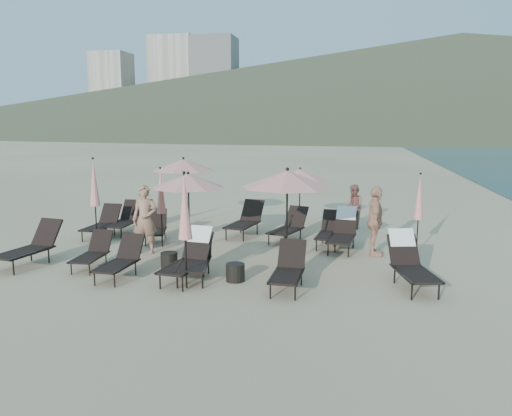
% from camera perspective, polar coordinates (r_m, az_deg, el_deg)
% --- Properties ---
extents(ground, '(800.00, 800.00, 0.00)m').
position_cam_1_polar(ground, '(11.66, -2.62, -8.16)').
color(ground, '#D6BA8C').
rests_on(ground, ground).
extents(volcanic_headland, '(690.00, 690.00, 55.00)m').
position_cam_1_polar(volcanic_headland, '(321.67, 24.17, 12.75)').
color(volcanic_headland, brown).
rests_on(volcanic_headland, ground).
extents(hotel_skyline, '(109.00, 82.00, 55.00)m').
position_cam_1_polar(hotel_skyline, '(298.70, -7.81, 13.34)').
color(hotel_skyline, beige).
rests_on(hotel_skyline, ground).
extents(lounger_0, '(0.98, 1.94, 1.07)m').
position_cam_1_polar(lounger_0, '(13.94, -24.35, -3.94)').
color(lounger_0, black).
rests_on(lounger_0, ground).
extents(lounger_1, '(0.67, 1.60, 0.90)m').
position_cam_1_polar(lounger_1, '(12.14, -15.21, -5.69)').
color(lounger_1, black).
rests_on(lounger_1, ground).
extents(lounger_2, '(0.88, 1.86, 1.12)m').
position_cam_1_polar(lounger_2, '(11.70, -7.59, -5.45)').
color(lounger_2, black).
rests_on(lounger_2, ground).
extents(lounger_3, '(0.97, 1.86, 1.02)m').
position_cam_1_polar(lounger_3, '(11.78, -6.98, -5.62)').
color(lounger_3, black).
rests_on(lounger_3, ground).
extents(lounger_4, '(0.66, 1.65, 0.94)m').
position_cam_1_polar(lounger_4, '(10.96, 3.73, -6.91)').
color(lounger_4, black).
rests_on(lounger_4, ground).
extents(lounger_5, '(1.08, 1.94, 1.15)m').
position_cam_1_polar(lounger_5, '(11.59, 17.20, -5.86)').
color(lounger_5, black).
rests_on(lounger_5, ground).
extents(lounger_6, '(0.66, 1.69, 0.97)m').
position_cam_1_polar(lounger_6, '(16.62, -17.13, -1.62)').
color(lounger_6, black).
rests_on(lounger_6, ground).
extents(lounger_7, '(1.00, 1.64, 0.89)m').
position_cam_1_polar(lounger_7, '(15.69, -11.35, -2.17)').
color(lounger_7, black).
rests_on(lounger_7, ground).
extents(lounger_8, '(1.03, 1.95, 1.07)m').
position_cam_1_polar(lounger_8, '(16.08, -1.20, -1.39)').
color(lounger_8, black).
rests_on(lounger_8, ground).
extents(lounger_9, '(1.16, 1.84, 0.99)m').
position_cam_1_polar(lounger_9, '(15.34, 3.78, -2.08)').
color(lounger_9, black).
rests_on(lounger_9, ground).
extents(lounger_10, '(0.79, 1.73, 0.96)m').
position_cam_1_polar(lounger_10, '(14.89, 8.45, -2.56)').
color(lounger_10, black).
rests_on(lounger_10, ground).
extents(lounger_11, '(0.86, 1.89, 1.14)m').
position_cam_1_polar(lounger_11, '(14.55, 9.94, -2.51)').
color(lounger_11, black).
rests_on(lounger_11, ground).
extents(lounger_12, '(0.64, 1.50, 0.84)m').
position_cam_1_polar(lounger_12, '(13.16, -18.14, -4.79)').
color(lounger_12, black).
rests_on(lounger_12, ground).
extents(lounger_13, '(0.69, 1.78, 1.02)m').
position_cam_1_polar(lounger_13, '(16.92, -14.79, -1.24)').
color(lounger_13, black).
rests_on(lounger_13, ground).
extents(umbrella_open_0, '(2.10, 2.10, 2.26)m').
position_cam_1_polar(umbrella_open_0, '(13.93, -7.75, 3.09)').
color(umbrella_open_0, black).
rests_on(umbrella_open_0, ground).
extents(umbrella_open_1, '(2.32, 2.32, 2.50)m').
position_cam_1_polar(umbrella_open_1, '(12.35, 3.59, 3.32)').
color(umbrella_open_1, black).
rests_on(umbrella_open_1, ground).
extents(umbrella_open_2, '(2.25, 2.25, 2.43)m').
position_cam_1_polar(umbrella_open_2, '(17.73, -8.29, 4.89)').
color(umbrella_open_2, black).
rests_on(umbrella_open_2, ground).
extents(umbrella_open_3, '(1.95, 1.95, 2.10)m').
position_cam_1_polar(umbrella_open_3, '(17.24, 5.05, 3.86)').
color(umbrella_open_3, black).
rests_on(umbrella_open_3, ground).
extents(umbrella_closed_0, '(0.30, 0.30, 2.57)m').
position_cam_1_polar(umbrella_closed_0, '(10.74, -8.14, 0.05)').
color(umbrella_closed_0, black).
rests_on(umbrella_closed_0, ground).
extents(umbrella_closed_1, '(0.26, 0.26, 2.26)m').
position_cam_1_polar(umbrella_closed_1, '(14.33, 18.16, 1.15)').
color(umbrella_closed_1, black).
rests_on(umbrella_closed_1, ground).
extents(umbrella_closed_2, '(0.30, 0.30, 2.58)m').
position_cam_1_polar(umbrella_closed_2, '(15.80, -18.02, 2.70)').
color(umbrella_closed_2, black).
rests_on(umbrella_closed_2, ground).
extents(umbrella_closed_3, '(0.28, 0.28, 2.35)m').
position_cam_1_polar(umbrella_closed_3, '(14.59, -10.83, 1.85)').
color(umbrella_closed_3, black).
rests_on(umbrella_closed_3, ground).
extents(side_table_0, '(0.42, 0.42, 0.44)m').
position_cam_1_polar(side_table_0, '(12.53, -9.89, -6.00)').
color(side_table_0, black).
rests_on(side_table_0, ground).
extents(side_table_1, '(0.44, 0.44, 0.41)m').
position_cam_1_polar(side_table_1, '(11.49, -2.38, -7.36)').
color(side_table_1, black).
rests_on(side_table_1, ground).
extents(beachgoer_a, '(0.76, 0.57, 1.91)m').
position_cam_1_polar(beachgoer_a, '(14.08, -12.56, -1.29)').
color(beachgoer_a, '#9E6F56').
rests_on(beachgoer_a, ground).
extents(beachgoer_b, '(0.77, 0.88, 1.53)m').
position_cam_1_polar(beachgoer_b, '(17.36, 11.08, 0.12)').
color(beachgoer_b, '#985B4E').
rests_on(beachgoer_b, ground).
extents(beachgoer_c, '(0.48, 1.12, 1.91)m').
position_cam_1_polar(beachgoer_c, '(13.89, 13.47, -1.48)').
color(beachgoer_c, tan).
rests_on(beachgoer_c, ground).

